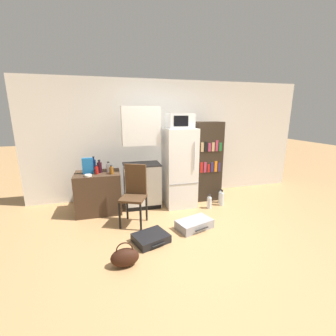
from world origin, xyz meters
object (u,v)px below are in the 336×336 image
(bottle_ketchup_red, at_px, (97,170))
(bottle_milk_white, at_px, (88,167))
(suitcase_small_flat, at_px, (151,238))
(bookshelf, at_px, (207,161))
(bottle_wine_dark, at_px, (100,167))
(bowl, at_px, (88,175))
(refrigerator, at_px, (179,167))
(kitchen_hutch, at_px, (141,162))
(water_bottle_back, at_px, (222,199))
(microwave, at_px, (180,121))
(bottle_blue_soda, at_px, (94,165))
(side_table, at_px, (99,192))
(handbag, at_px, (125,257))
(bottle_amber_beer, at_px, (111,170))
(chair, at_px, (135,190))
(water_bottle_middle, at_px, (209,202))
(cereal_box, at_px, (88,166))
(suitcase_large_flat, at_px, (194,224))
(water_bottle_front, at_px, (220,197))
(bottle_clear_short, at_px, (109,168))

(bottle_ketchup_red, bearing_deg, bottle_milk_white, 120.70)
(bottle_ketchup_red, relative_size, suitcase_small_flat, 0.29)
(bookshelf, bearing_deg, bottle_wine_dark, -177.40)
(bottle_wine_dark, xyz_separation_m, bowl, (-0.20, -0.23, -0.09))
(refrigerator, distance_m, bottle_wine_dark, 1.59)
(kitchen_hutch, relative_size, water_bottle_back, 5.98)
(microwave, height_order, bookshelf, microwave)
(bottle_blue_soda, bearing_deg, side_table, -72.11)
(side_table, xyz_separation_m, water_bottle_back, (2.48, -0.34, -0.25))
(suitcase_small_flat, distance_m, handbag, 0.63)
(bottle_amber_beer, height_order, bowl, bottle_amber_beer)
(bottle_wine_dark, distance_m, chair, 0.91)
(suitcase_small_flat, xyz_separation_m, water_bottle_middle, (1.38, 0.91, 0.07))
(side_table, xyz_separation_m, bowl, (-0.15, -0.22, 0.41))
(kitchen_hutch, distance_m, suitcase_small_flat, 1.65)
(cereal_box, bearing_deg, microwave, -0.19)
(microwave, bearing_deg, bottle_wine_dark, 178.61)
(bowl, bearing_deg, water_bottle_middle, -4.89)
(handbag, bearing_deg, chair, 76.81)
(refrigerator, bearing_deg, water_bottle_back, -20.43)
(kitchen_hutch, xyz_separation_m, handbag, (-0.50, -1.85, -0.82))
(bottle_wine_dark, bearing_deg, water_bottle_middle, -11.53)
(microwave, xyz_separation_m, cereal_box, (-1.79, 0.01, -0.81))
(suitcase_small_flat, bearing_deg, bottle_amber_beer, 93.90)
(suitcase_large_flat, bearing_deg, bottle_wine_dark, 126.10)
(refrigerator, bearing_deg, cereal_box, 179.85)
(bottle_amber_beer, distance_m, water_bottle_back, 2.33)
(water_bottle_back, bearing_deg, bookshelf, 109.52)
(bottle_blue_soda, height_order, water_bottle_front, bottle_blue_soda)
(bottle_amber_beer, height_order, bottle_wine_dark, bottle_wine_dark)
(microwave, height_order, bottle_amber_beer, microwave)
(handbag, xyz_separation_m, water_bottle_middle, (1.80, 1.37, 0.00))
(chair, bearing_deg, kitchen_hutch, 96.33)
(bottle_blue_soda, relative_size, bottle_milk_white, 1.74)
(suitcase_large_flat, height_order, water_bottle_back, water_bottle_back)
(water_bottle_front, xyz_separation_m, water_bottle_back, (-0.05, -0.14, 0.01))
(handbag, xyz_separation_m, water_bottle_back, (2.12, 1.45, 0.02))
(bottle_wine_dark, xyz_separation_m, bottle_ketchup_red, (-0.05, -0.10, -0.03))
(bottle_milk_white, bearing_deg, bottle_clear_short, -26.40)
(bottle_milk_white, height_order, suitcase_small_flat, bottle_milk_white)
(kitchen_hutch, bearing_deg, suitcase_large_flat, -59.04)
(kitchen_hutch, distance_m, bottle_clear_short, 0.65)
(bottle_milk_white, bearing_deg, bottle_ketchup_red, -59.30)
(kitchen_hutch, xyz_separation_m, water_bottle_back, (1.62, -0.40, -0.80))
(cereal_box, bearing_deg, water_bottle_back, -6.91)
(side_table, bearing_deg, microwave, -0.79)
(bottle_clear_short, bearing_deg, suitcase_large_flat, -39.88)
(bottle_ketchup_red, bearing_deg, bowl, -136.78)
(bookshelf, relative_size, suitcase_small_flat, 2.90)
(bottle_milk_white, xyz_separation_m, water_bottle_front, (2.70, -0.41, -0.73))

